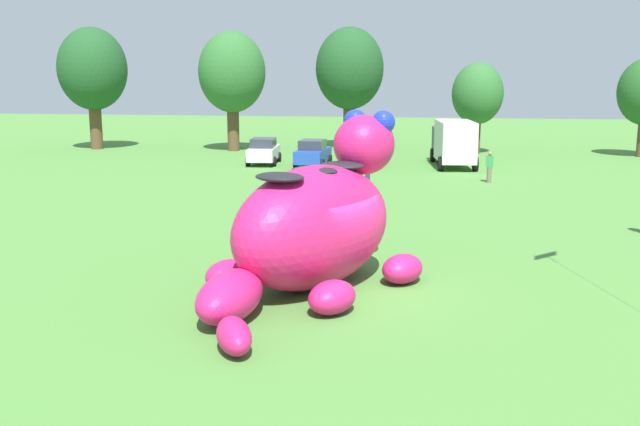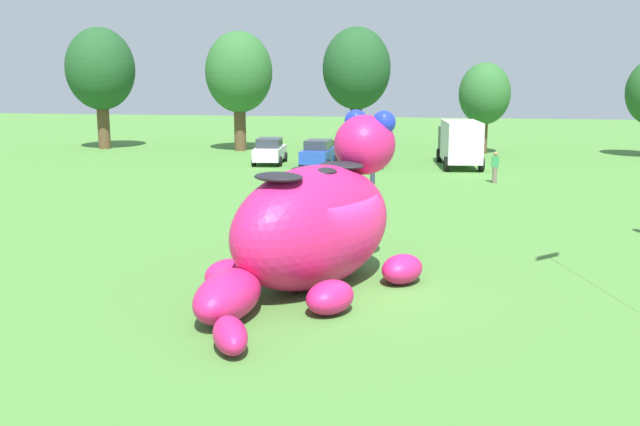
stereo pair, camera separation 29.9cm
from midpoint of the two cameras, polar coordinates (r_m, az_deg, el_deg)
The scene contains 12 objects.
ground_plane at distance 19.68m, azimuth 2.82°, elevation -6.22°, with size 160.00×160.00×0.00m, color #4C8438.
giant_inflatable_creature at distance 19.64m, azimuth -0.88°, elevation -0.95°, with size 6.30×9.52×4.80m.
car_white at distance 47.16m, azimuth -4.72°, elevation 4.98°, with size 2.21×4.23×1.72m.
car_blue at distance 45.74m, azimuth -0.76°, elevation 4.83°, with size 2.05×4.16×1.72m.
car_green at distance 45.96m, azimuth 3.34°, elevation 4.84°, with size 2.07×4.17×1.72m.
box_truck at distance 46.46m, azimuth 10.48°, elevation 5.66°, with size 2.97×6.59×2.95m.
tree_far_left at distance 59.15m, azimuth -17.94°, elevation 10.89°, with size 5.32×5.32×9.45m.
tree_left at distance 55.46m, azimuth -7.24°, elevation 11.09°, with size 5.11×5.11×9.07m.
tree_mid_left at distance 57.05m, azimuth 2.24°, elevation 11.45°, with size 5.35×5.35×9.50m.
tree_centre_left at distance 54.42m, azimuth 12.38°, elevation 9.30°, with size 3.78×3.78×6.70m.
spectator_near_inflatable at distance 38.43m, azimuth 3.63°, elevation 3.60°, with size 0.38×0.26×1.71m.
spectator_mid_field at distance 39.86m, azimuth 13.24°, elevation 3.60°, with size 0.38×0.26×1.71m.
Camera 1 is at (1.87, -18.70, 5.86)m, focal length 39.85 mm.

